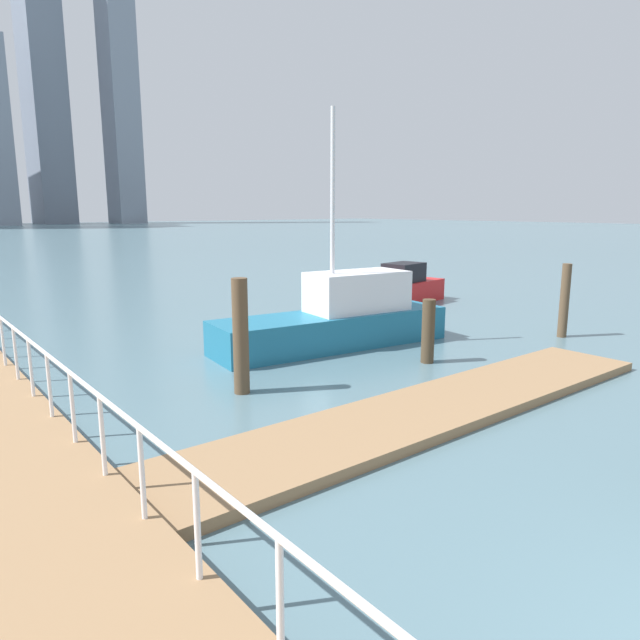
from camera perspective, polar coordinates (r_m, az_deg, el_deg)
ground_plane at (r=20.92m, az=-23.44°, el=-0.06°), size 300.00×300.00×0.00m
floating_dock at (r=10.69m, az=10.76°, el=-8.92°), size 12.02×2.00×0.18m
boardwalk_railing at (r=10.08m, az=-25.66°, el=-4.41°), size 0.06×26.27×1.08m
dock_piling_0 at (r=11.55m, az=-7.97°, el=-1.66°), size 0.32×0.32×2.37m
dock_piling_1 at (r=14.07m, az=10.80°, el=-1.12°), size 0.32×0.32×1.57m
dock_piling_2 at (r=18.04m, az=23.34°, el=1.79°), size 0.26×0.26×2.16m
moored_boat_0 at (r=15.60m, az=1.94°, el=0.16°), size 6.87×2.51×6.28m
moored_boat_1 at (r=22.69m, az=7.91°, el=3.05°), size 5.03×2.23×1.61m
skyline_tower_5 at (r=168.10m, az=-26.06°, el=20.46°), size 8.59×13.45×68.35m
skyline_tower_6 at (r=165.19m, az=-19.55°, el=21.73°), size 6.99×10.75×71.87m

